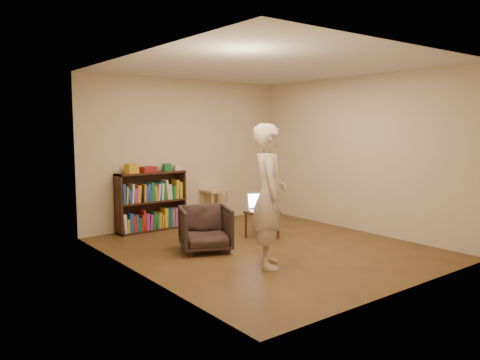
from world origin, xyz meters
TOP-DOWN VIEW (x-y plane):
  - floor at (0.00, 0.00)m, footprint 4.50×4.50m
  - ceiling at (0.00, 0.00)m, footprint 4.50×4.50m
  - wall_back at (0.00, 2.25)m, footprint 4.00×0.00m
  - wall_left at (-2.00, 0.00)m, footprint 0.00×4.50m
  - wall_right at (2.00, 0.00)m, footprint 0.00×4.50m
  - bookshelf at (-0.79, 2.09)m, footprint 1.20×0.30m
  - box_yellow at (-1.14, 2.06)m, footprint 0.22×0.18m
  - red_cloth at (-0.85, 2.10)m, footprint 0.32×0.26m
  - box_green at (-0.48, 2.09)m, footprint 0.14×0.14m
  - box_white at (-0.27, 2.10)m, footprint 0.12×0.12m
  - stool at (0.48, 2.03)m, footprint 0.42×0.42m
  - armchair at (-0.80, 0.41)m, footprint 0.90×0.91m
  - side_table at (0.33, 0.50)m, footprint 0.42×0.42m
  - laptop at (0.37, 0.58)m, footprint 0.50×0.49m
  - person at (-0.56, -0.69)m, footprint 0.73×0.79m

SIDE VIEW (x-z plane):
  - floor at x=0.00m, z-range 0.00..0.00m
  - armchair at x=-0.80m, z-range 0.00..0.64m
  - side_table at x=0.33m, z-range 0.14..0.57m
  - bookshelf at x=-0.79m, z-range -0.06..0.94m
  - stool at x=0.48m, z-range 0.19..0.79m
  - laptop at x=0.37m, z-range 0.36..0.62m
  - person at x=-0.56m, z-range 0.00..1.80m
  - box_white at x=-0.27m, z-range 1.00..1.09m
  - red_cloth at x=-0.85m, z-range 1.00..1.09m
  - box_green at x=-0.48m, z-range 1.00..1.13m
  - box_yellow at x=-1.14m, z-range 1.00..1.16m
  - wall_back at x=0.00m, z-range -0.70..3.30m
  - wall_left at x=-2.00m, z-range -0.95..3.55m
  - wall_right at x=2.00m, z-range -0.95..3.55m
  - ceiling at x=0.00m, z-range 2.60..2.60m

